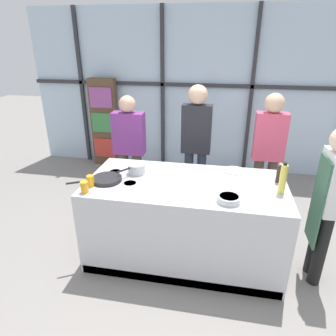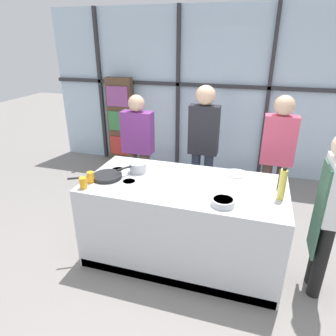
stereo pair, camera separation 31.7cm
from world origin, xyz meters
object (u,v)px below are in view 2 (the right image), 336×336
at_px(frying_pan, 107,176).
at_px(oil_bottle, 282,184).
at_px(spectator_center_right, 277,153).
at_px(spectator_center_left, 203,142).
at_px(pepper_grinder, 281,179).
at_px(juice_glass_near, 83,183).
at_px(spectator_far_left, 138,145).
at_px(juice_glass_far, 91,177).
at_px(chef, 330,207).
at_px(white_plate, 236,174).
at_px(mixing_bowl, 223,202).
at_px(saucepan, 138,167).

distance_m(frying_pan, oil_bottle, 1.75).
bearing_deg(spectator_center_right, spectator_center_left, 0.00).
height_order(spectator_center_left, oil_bottle, spectator_center_left).
relative_size(frying_pan, pepper_grinder, 2.40).
bearing_deg(spectator_center_right, juice_glass_near, 37.29).
height_order(spectator_far_left, spectator_center_right, spectator_center_right).
bearing_deg(juice_glass_near, spectator_far_left, 89.89).
xyz_separation_m(oil_bottle, pepper_grinder, (0.01, 0.24, -0.05)).
relative_size(spectator_center_right, juice_glass_far, 15.00).
height_order(spectator_center_left, pepper_grinder, spectator_center_left).
distance_m(spectator_far_left, juice_glass_far, 1.27).
xyz_separation_m(chef, white_plate, (-0.85, 0.48, -0.00)).
xyz_separation_m(chef, oil_bottle, (-0.42, 0.04, 0.14)).
bearing_deg(chef, mixing_bowl, 103.81).
distance_m(oil_bottle, pepper_grinder, 0.25).
relative_size(spectator_center_right, white_plate, 7.04).
relative_size(spectator_center_left, oil_bottle, 5.58).
height_order(spectator_center_right, frying_pan, spectator_center_right).
relative_size(saucepan, juice_glass_far, 2.83).
relative_size(chef, frying_pan, 3.11).
bearing_deg(oil_bottle, spectator_far_left, 149.87).
bearing_deg(white_plate, pepper_grinder, -23.96).
height_order(spectator_center_right, white_plate, spectator_center_right).
bearing_deg(spectator_center_right, chef, 110.63).
height_order(spectator_center_right, pepper_grinder, spectator_center_right).
xyz_separation_m(spectator_far_left, oil_bottle, (1.85, -1.07, 0.16)).
xyz_separation_m(frying_pan, pepper_grinder, (1.75, 0.30, 0.07)).
height_order(chef, white_plate, chef).
height_order(chef, saucepan, chef).
distance_m(chef, frying_pan, 2.16).
height_order(frying_pan, pepper_grinder, pepper_grinder).
height_order(saucepan, white_plate, saucepan).
relative_size(chef, spectator_far_left, 1.00).
relative_size(frying_pan, oil_bottle, 1.63).
bearing_deg(mixing_bowl, juice_glass_far, 177.07).
bearing_deg(pepper_grinder, chef, -34.93).
bearing_deg(chef, white_plate, 60.52).
height_order(spectator_far_left, pepper_grinder, spectator_far_left).
xyz_separation_m(spectator_far_left, juice_glass_far, (-0.00, -1.27, 0.07)).
distance_m(spectator_far_left, white_plate, 1.55).
distance_m(mixing_bowl, oil_bottle, 0.57).
distance_m(saucepan, mixing_bowl, 1.10).
xyz_separation_m(spectator_center_left, oil_bottle, (0.93, -1.07, 0.03)).
xyz_separation_m(spectator_center_left, frying_pan, (-0.82, -1.14, -0.10)).
height_order(spectator_far_left, mixing_bowl, spectator_far_left).
bearing_deg(saucepan, chef, -6.89).
xyz_separation_m(frying_pan, mixing_bowl, (1.25, -0.20, 0.01)).
bearing_deg(juice_glass_near, juice_glass_far, 90.00).
distance_m(chef, juice_glass_far, 2.28).
distance_m(spectator_far_left, pepper_grinder, 2.04).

